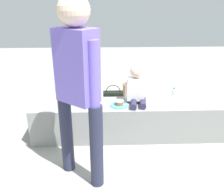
# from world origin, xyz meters

# --- Properties ---
(ground_plane) EXTENTS (12.00, 12.00, 0.00)m
(ground_plane) POSITION_xyz_m (0.00, 0.00, 0.00)
(ground_plane) COLOR gray
(concrete_ledge) EXTENTS (2.56, 0.46, 0.45)m
(concrete_ledge) POSITION_xyz_m (0.00, 0.00, 0.23)
(concrete_ledge) COLOR gray
(concrete_ledge) RESTS_ON ground_plane
(child_seated) EXTENTS (0.28, 0.33, 0.48)m
(child_seated) POSITION_xyz_m (0.00, 0.02, 0.67)
(child_seated) COLOR #2A2645
(child_seated) RESTS_ON concrete_ledge
(adult_standing) EXTENTS (0.42, 0.38, 1.71)m
(adult_standing) POSITION_xyz_m (-0.62, -0.75, 1.03)
(adult_standing) COLOR #262941
(adult_standing) RESTS_ON ground_plane
(cake_plate) EXTENTS (0.22, 0.22, 0.07)m
(cake_plate) POSITION_xyz_m (-0.21, -0.06, 0.47)
(cake_plate) COLOR #4CA5D8
(cake_plate) RESTS_ON concrete_ledge
(gift_bag) EXTENTS (0.26, 0.12, 0.38)m
(gift_bag) POSITION_xyz_m (-0.95, 0.67, 0.17)
(gift_bag) COLOR #B259BF
(gift_bag) RESTS_ON ground_plane
(railing_post) EXTENTS (0.36, 0.36, 1.23)m
(railing_post) POSITION_xyz_m (-0.71, 1.09, 0.47)
(railing_post) COLOR black
(railing_post) RESTS_ON ground_plane
(water_bottle_near_gift) EXTENTS (0.07, 0.07, 0.19)m
(water_bottle_near_gift) POSITION_xyz_m (0.84, 1.24, 0.09)
(water_bottle_near_gift) COLOR silver
(water_bottle_near_gift) RESTS_ON ground_plane
(party_cup_red) EXTENTS (0.09, 0.09, 0.11)m
(party_cup_red) POSITION_xyz_m (0.22, 0.65, 0.05)
(party_cup_red) COLOR red
(party_cup_red) RESTS_ON ground_plane
(cake_box_white) EXTENTS (0.34, 0.30, 0.13)m
(cake_box_white) POSITION_xyz_m (-0.15, 0.63, 0.06)
(cake_box_white) COLOR white
(cake_box_white) RESTS_ON ground_plane
(handbag_black_leather) EXTENTS (0.33, 0.14, 0.33)m
(handbag_black_leather) POSITION_xyz_m (-0.24, 1.05, 0.11)
(handbag_black_leather) COLOR black
(handbag_black_leather) RESTS_ON ground_plane
(handbag_brown_canvas) EXTENTS (0.30, 0.14, 0.36)m
(handbag_brown_canvas) POSITION_xyz_m (0.09, 1.27, 0.13)
(handbag_brown_canvas) COLOR brown
(handbag_brown_canvas) RESTS_ON ground_plane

